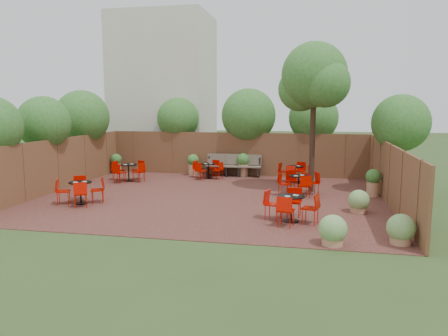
# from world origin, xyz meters

# --- Properties ---
(ground) EXTENTS (80.00, 80.00, 0.00)m
(ground) POSITION_xyz_m (0.00, 0.00, 0.00)
(ground) COLOR #354F23
(ground) RESTS_ON ground
(courtyard_paving) EXTENTS (12.00, 10.00, 0.02)m
(courtyard_paving) POSITION_xyz_m (0.00, 0.00, 0.01)
(courtyard_paving) COLOR #371A16
(courtyard_paving) RESTS_ON ground
(fence_back) EXTENTS (12.00, 0.08, 2.00)m
(fence_back) POSITION_xyz_m (0.00, 5.00, 1.00)
(fence_back) COLOR #52311E
(fence_back) RESTS_ON ground
(fence_left) EXTENTS (0.08, 10.00, 2.00)m
(fence_left) POSITION_xyz_m (-6.00, 0.00, 1.00)
(fence_left) COLOR #52311E
(fence_left) RESTS_ON ground
(fence_right) EXTENTS (0.08, 10.00, 2.00)m
(fence_right) POSITION_xyz_m (6.00, 0.00, 1.00)
(fence_right) COLOR #52311E
(fence_right) RESTS_ON ground
(neighbour_building) EXTENTS (5.00, 4.00, 8.00)m
(neighbour_building) POSITION_xyz_m (-4.50, 8.00, 4.00)
(neighbour_building) COLOR beige
(neighbour_building) RESTS_ON ground
(overhang_foliage) EXTENTS (15.43, 10.41, 2.55)m
(overhang_foliage) POSITION_xyz_m (-1.47, 3.33, 2.67)
(overhang_foliage) COLOR #2E6922
(overhang_foliage) RESTS_ON ground
(courtyard_tree) EXTENTS (2.61, 2.51, 5.54)m
(courtyard_tree) POSITION_xyz_m (3.47, 1.70, 4.17)
(courtyard_tree) COLOR black
(courtyard_tree) RESTS_ON courtyard_paving
(park_bench_left) EXTENTS (1.64, 0.53, 1.01)m
(park_bench_left) POSITION_xyz_m (-0.47, 4.63, 0.54)
(park_bench_left) COLOR brown
(park_bench_left) RESTS_ON courtyard_paving
(park_bench_right) EXTENTS (1.64, 0.59, 1.00)m
(park_bench_right) POSITION_xyz_m (0.42, 4.63, 0.54)
(park_bench_right) COLOR brown
(park_bench_right) RESTS_ON courtyard_paving
(bistro_tables) EXTENTS (8.78, 8.05, 0.85)m
(bistro_tables) POSITION_xyz_m (-0.09, 0.80, 0.44)
(bistro_tables) COLOR black
(bistro_tables) RESTS_ON courtyard_paving
(planters) EXTENTS (11.83, 4.00, 1.05)m
(planters) POSITION_xyz_m (-0.17, 3.71, 0.56)
(planters) COLOR #A77753
(planters) RESTS_ON courtyard_paving
(low_shrubs) EXTENTS (2.24, 4.02, 0.72)m
(low_shrubs) POSITION_xyz_m (4.83, -3.47, 0.36)
(low_shrubs) COLOR #A77753
(low_shrubs) RESTS_ON courtyard_paving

